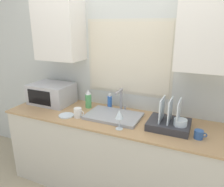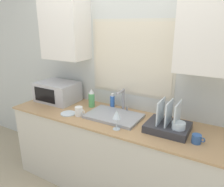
{
  "view_description": "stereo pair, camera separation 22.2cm",
  "coord_description": "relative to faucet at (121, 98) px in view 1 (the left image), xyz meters",
  "views": [
    {
      "loc": [
        0.83,
        -1.64,
        1.86
      ],
      "look_at": [
        -0.04,
        0.3,
        1.18
      ],
      "focal_mm": 35.0,
      "sensor_mm": 36.0,
      "label": 1
    },
    {
      "loc": [
        1.02,
        -1.54,
        1.86
      ],
      "look_at": [
        -0.04,
        0.3,
        1.18
      ],
      "focal_mm": 35.0,
      "sensor_mm": 36.0,
      "label": 2
    }
  ],
  "objects": [
    {
      "name": "small_plate",
      "position": [
        -0.49,
        -0.37,
        -0.15
      ],
      "size": [
        0.17,
        0.17,
        0.01
      ],
      "color": "silver",
      "rests_on": "countertop"
    },
    {
      "name": "microwave",
      "position": [
        -0.89,
        -0.1,
        -0.03
      ],
      "size": [
        0.51,
        0.38,
        0.25
      ],
      "color": "#B2B2B7",
      "rests_on": "countertop"
    },
    {
      "name": "wall_back",
      "position": [
        0.03,
        0.12,
        0.35
      ],
      "size": [
        6.0,
        0.38,
        2.6
      ],
      "color": "silver",
      "rests_on": "ground_plane"
    },
    {
      "name": "mug_near_sink",
      "position": [
        -0.35,
        -0.35,
        -0.1
      ],
      "size": [
        0.12,
        0.08,
        0.1
      ],
      "color": "white",
      "rests_on": "countertop"
    },
    {
      "name": "sink_basin",
      "position": [
        -0.0,
        -0.2,
        -0.14
      ],
      "size": [
        0.57,
        0.38,
        0.03
      ],
      "color": "#9EA0A5",
      "rests_on": "countertop"
    },
    {
      "name": "countertop",
      "position": [
        0.03,
        -0.2,
        -0.6
      ],
      "size": [
        2.51,
        0.69,
        0.9
      ],
      "color": "beige",
      "rests_on": "ground_plane"
    },
    {
      "name": "soap_bottle",
      "position": [
        -0.15,
        0.03,
        -0.08
      ],
      "size": [
        0.05,
        0.05,
        0.18
      ],
      "color": "blue",
      "rests_on": "countertop"
    },
    {
      "name": "faucet",
      "position": [
        0.0,
        0.0,
        0.0
      ],
      "size": [
        0.08,
        0.18,
        0.26
      ],
      "color": "#99999E",
      "rests_on": "countertop"
    },
    {
      "name": "mug_by_rack",
      "position": [
        0.86,
        -0.31,
        -0.12
      ],
      "size": [
        0.11,
        0.08,
        0.08
      ],
      "color": "#335999",
      "rests_on": "countertop"
    },
    {
      "name": "wine_glass",
      "position": [
        0.15,
        -0.42,
        -0.01
      ],
      "size": [
        0.08,
        0.08,
        0.19
      ],
      "color": "silver",
      "rests_on": "countertop"
    },
    {
      "name": "spray_bottle",
      "position": [
        -0.39,
        -0.06,
        -0.05
      ],
      "size": [
        0.07,
        0.07,
        0.22
      ],
      "color": "#59B266",
      "rests_on": "countertop"
    },
    {
      "name": "dish_rack",
      "position": [
        0.59,
        -0.21,
        -0.09
      ],
      "size": [
        0.39,
        0.33,
        0.29
      ],
      "color": "#333338",
      "rests_on": "countertop"
    }
  ]
}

